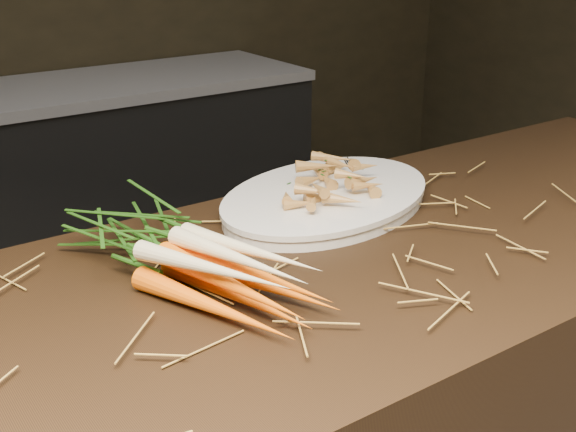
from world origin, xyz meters
name	(u,v)px	position (x,y,z in m)	size (l,w,h in m)	color
back_counter	(89,186)	(0.30, 2.18, 0.42)	(1.82, 0.62, 0.84)	black
straw_bedding	(298,263)	(0.00, 0.30, 0.91)	(1.40, 0.60, 0.02)	#AE7831
root_veg_bunch	(167,248)	(-0.18, 0.40, 0.95)	(0.30, 0.55, 0.10)	#F25D00
serving_platter	(327,200)	(0.21, 0.49, 0.91)	(0.49, 0.33, 0.03)	white
roasted_veg_heap	(327,180)	(0.21, 0.49, 0.95)	(0.24, 0.17, 0.05)	#B47B34
serving_fork	(384,172)	(0.38, 0.52, 0.93)	(0.02, 0.19, 0.00)	silver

